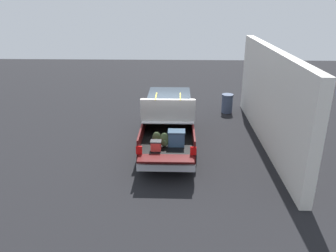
{
  "coord_description": "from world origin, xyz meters",
  "views": [
    {
      "loc": [
        -12.34,
        -0.36,
        5.66
      ],
      "look_at": [
        -0.6,
        0.0,
        1.1
      ],
      "focal_mm": 35.48,
      "sensor_mm": 36.0,
      "label": 1
    }
  ],
  "objects": [
    {
      "name": "ground_plane",
      "position": [
        0.0,
        0.0,
        0.0
      ],
      "size": [
        40.0,
        40.0,
        0.0
      ],
      "primitive_type": "plane",
      "color": "black"
    },
    {
      "name": "pickup_truck",
      "position": [
        0.36,
        -0.0,
        0.96
      ],
      "size": [
        6.05,
        2.06,
        2.23
      ],
      "color": "#470F0F",
      "rests_on": "ground_plane"
    },
    {
      "name": "building_facade",
      "position": [
        0.52,
        -4.02,
        1.92
      ],
      "size": [
        9.65,
        0.36,
        3.85
      ],
      "primitive_type": "cube",
      "color": "silver",
      "rests_on": "ground_plane"
    },
    {
      "name": "trash_can",
      "position": [
        4.32,
        -2.94,
        0.5
      ],
      "size": [
        0.6,
        0.6,
        0.98
      ],
      "color": "#3F4C66",
      "rests_on": "ground_plane"
    }
  ]
}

